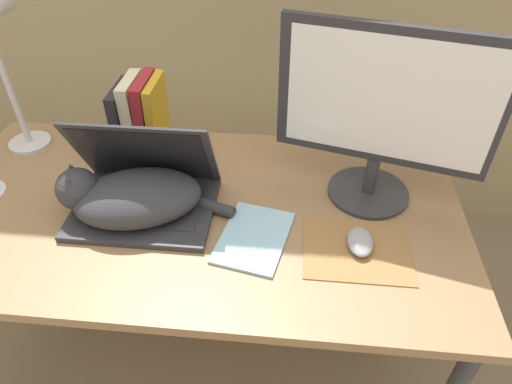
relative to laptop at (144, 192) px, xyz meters
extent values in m
cube|color=#93704C|center=(0.13, 0.01, -0.06)|extent=(1.46, 0.77, 0.03)
cylinder|color=#38383D|center=(-0.55, 0.34, -0.43)|extent=(0.04, 0.04, 0.71)
cylinder|color=#38383D|center=(0.81, 0.34, -0.43)|extent=(0.04, 0.04, 0.71)
cube|color=#2D2D33|center=(0.00, -0.02, -0.04)|extent=(0.38, 0.28, 0.02)
cube|color=#28282D|center=(0.00, -0.04, -0.03)|extent=(0.31, 0.14, 0.00)
cube|color=#2D2D33|center=(0.00, 0.05, 0.09)|extent=(0.38, 0.14, 0.25)
cube|color=black|center=(0.00, 0.05, 0.09)|extent=(0.34, 0.12, 0.22)
ellipsoid|color=#333338|center=(0.00, -0.04, 0.01)|extent=(0.38, 0.29, 0.12)
sphere|color=#333338|center=(-0.16, -0.05, 0.04)|extent=(0.11, 0.11, 0.11)
cone|color=#333338|center=(-0.17, -0.02, 0.08)|extent=(0.04, 0.04, 0.03)
cone|color=#333338|center=(-0.16, -0.08, 0.08)|extent=(0.04, 0.04, 0.03)
cylinder|color=#333338|center=(0.18, 0.00, -0.03)|extent=(0.14, 0.07, 0.03)
cylinder|color=#333338|center=(0.61, 0.11, -0.04)|extent=(0.23, 0.23, 0.01)
cylinder|color=#333338|center=(0.61, 0.11, 0.02)|extent=(0.04, 0.04, 0.11)
cube|color=#28282D|center=(0.61, 0.11, 0.25)|extent=(0.53, 0.16, 0.36)
cube|color=white|center=(0.61, 0.10, 0.25)|extent=(0.49, 0.13, 0.31)
cube|color=olive|center=(0.56, -0.11, -0.05)|extent=(0.26, 0.21, 0.00)
ellipsoid|color=#99999E|center=(0.57, -0.10, -0.03)|extent=(0.06, 0.10, 0.03)
cube|color=#232328|center=(-0.14, 0.27, 0.06)|extent=(0.03, 0.17, 0.21)
cube|color=beige|center=(-0.10, 0.27, 0.07)|extent=(0.04, 0.15, 0.24)
cube|color=maroon|center=(-0.06, 0.27, 0.07)|extent=(0.04, 0.16, 0.25)
cube|color=gold|center=(-0.03, 0.27, 0.07)|extent=(0.03, 0.16, 0.24)
cylinder|color=silver|center=(-0.46, 0.26, -0.04)|extent=(0.13, 0.13, 0.01)
cylinder|color=silver|center=(-0.46, 0.26, 0.18)|extent=(0.02, 0.02, 0.43)
cube|color=#99C6E0|center=(0.31, -0.10, -0.05)|extent=(0.20, 0.26, 0.01)
camera|label=1|loc=(0.39, -0.91, 0.78)|focal=32.00mm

